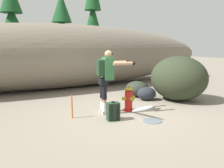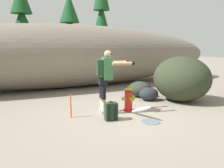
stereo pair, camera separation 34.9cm
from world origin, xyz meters
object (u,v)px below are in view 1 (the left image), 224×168
boulder_large (179,78)px  boulder_mid (137,89)px  utility_worker (107,74)px  fire_hydrant (129,99)px  boulder_small (146,94)px  survey_stake (72,107)px  spare_backpack (113,111)px

boulder_large → boulder_mid: boulder_large is taller
utility_worker → boulder_mid: (1.93, 1.27, -0.79)m
fire_hydrant → boulder_large: size_ratio=0.38×
utility_worker → boulder_small: (1.86, 0.63, -0.85)m
boulder_small → utility_worker: bearing=-161.3°
fire_hydrant → boulder_small: size_ratio=1.12×
boulder_mid → survey_stake: 3.17m
survey_stake → boulder_large: bearing=1.1°
utility_worker → boulder_small: size_ratio=2.64×
boulder_mid → boulder_small: bearing=-96.6°
fire_hydrant → survey_stake: size_ratio=1.19×
boulder_large → spare_backpack: bearing=-166.5°
utility_worker → boulder_large: (2.78, 0.11, -0.33)m
boulder_mid → survey_stake: (-2.92, -1.23, 0.03)m
boulder_large → boulder_small: 1.18m
boulder_large → boulder_small: size_ratio=2.93×
fire_hydrant → boulder_mid: size_ratio=0.86×
boulder_mid → boulder_small: 0.64m
spare_backpack → boulder_mid: bearing=-38.8°
fire_hydrant → utility_worker: size_ratio=0.42×
boulder_large → boulder_small: bearing=150.4°
boulder_small → survey_stake: (-2.84, -0.59, 0.08)m
boulder_small → survey_stake: bearing=-168.2°
spare_backpack → boulder_large: 3.07m
spare_backpack → boulder_small: size_ratio=0.73×
fire_hydrant → boulder_large: (2.15, 0.23, 0.41)m
survey_stake → spare_backpack: bearing=-37.6°
spare_backpack → boulder_small: (2.02, 1.23, 0.00)m
fire_hydrant → utility_worker: bearing=168.9°
survey_stake → boulder_small: bearing=11.8°
boulder_mid → boulder_small: boulder_mid is taller
fire_hydrant → survey_stake: bearing=174.4°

